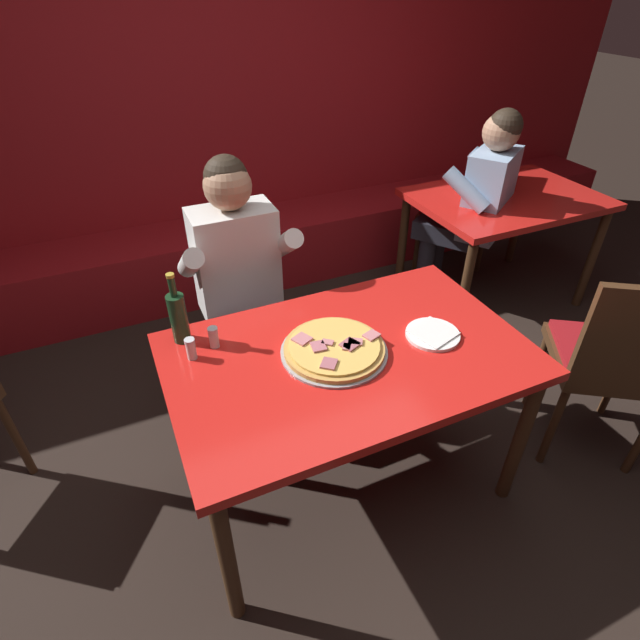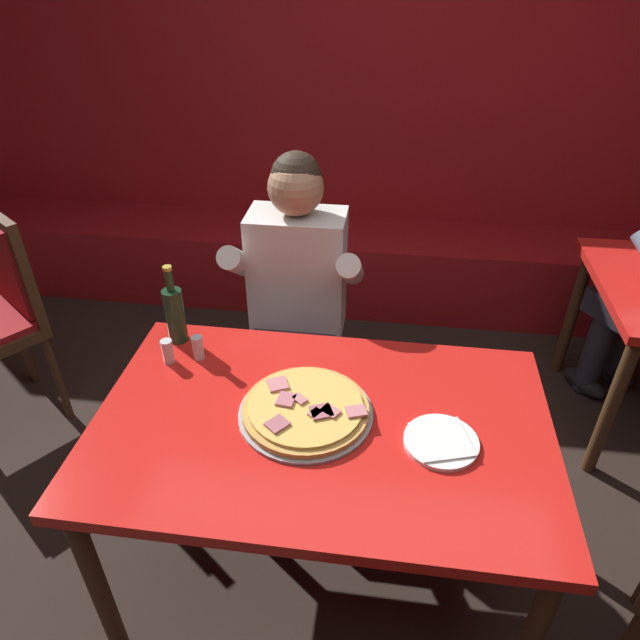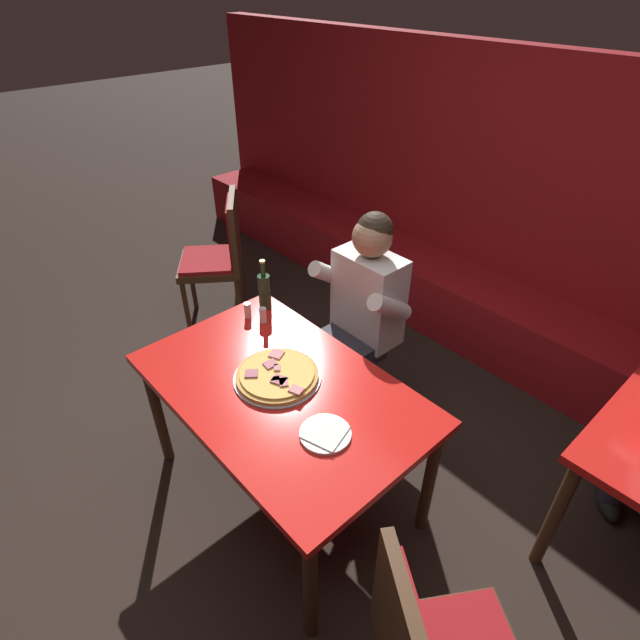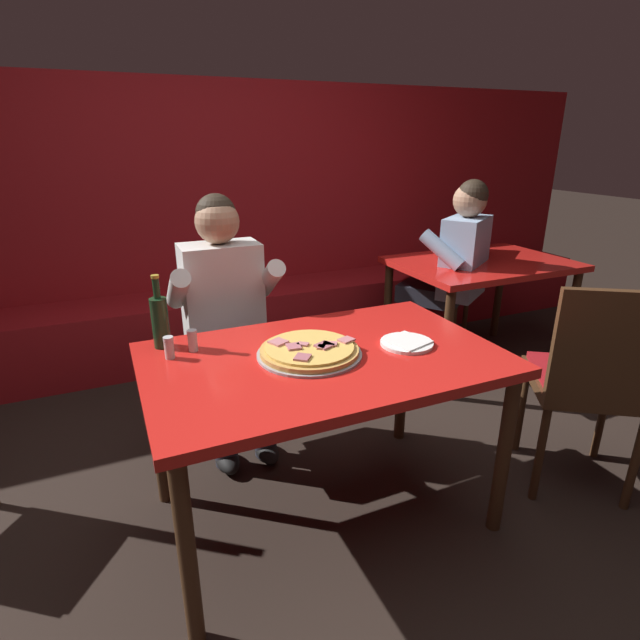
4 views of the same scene
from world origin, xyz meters
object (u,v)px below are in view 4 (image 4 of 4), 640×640
at_px(shaker_black_pepper, 193,342).
at_px(background_dining_table, 481,274).
at_px(dining_chair_far_left, 449,274).
at_px(diner_standing_companion, 450,267).
at_px(shaker_oregano, 169,349).
at_px(diner_seated_blue_shirt, 228,315).
at_px(pizza, 309,351).
at_px(main_dining_table, 324,374).
at_px(dining_chair_far_right, 593,373).
at_px(plate_white_paper, 407,343).
at_px(beer_bottle, 160,320).

height_order(shaker_black_pepper, background_dining_table, shaker_black_pepper).
height_order(shaker_black_pepper, dining_chair_far_left, dining_chair_far_left).
bearing_deg(diner_standing_companion, shaker_oregano, -156.89).
bearing_deg(dining_chair_far_left, diner_seated_blue_shirt, -162.56).
distance_m(pizza, diner_standing_companion, 1.76).
bearing_deg(main_dining_table, pizza, 156.65).
relative_size(diner_standing_companion, background_dining_table, 1.12).
distance_m(dining_chair_far_right, diner_standing_companion, 1.37).
distance_m(pizza, plate_white_paper, 0.40).
relative_size(pizza, background_dining_table, 0.35).
height_order(shaker_black_pepper, diner_seated_blue_shirt, diner_seated_blue_shirt).
xyz_separation_m(main_dining_table, shaker_oregano, (-0.54, 0.21, 0.12)).
bearing_deg(main_dining_table, plate_white_paper, -7.19).
xyz_separation_m(pizza, dining_chair_far_left, (1.60, 1.23, -0.17)).
relative_size(dining_chair_far_right, dining_chair_far_left, 0.99).
xyz_separation_m(dining_chair_far_right, background_dining_table, (0.48, 1.27, 0.07)).
bearing_deg(background_dining_table, beer_bottle, -163.63).
distance_m(shaker_black_pepper, dining_chair_far_left, 2.25).
relative_size(main_dining_table, beer_bottle, 4.59).
height_order(shaker_oregano, dining_chair_far_right, dining_chair_far_right).
bearing_deg(dining_chair_far_right, shaker_oregano, 162.79).
distance_m(dining_chair_far_left, diner_standing_companion, 0.30).
xyz_separation_m(main_dining_table, diner_standing_companion, (1.39, 1.03, 0.04)).
distance_m(main_dining_table, shaker_black_pepper, 0.52).
xyz_separation_m(main_dining_table, pizza, (-0.05, 0.02, 0.10)).
distance_m(beer_bottle, dining_chair_far_left, 2.31).
bearing_deg(diner_seated_blue_shirt, main_dining_table, -73.82).
height_order(beer_bottle, diner_seated_blue_shirt, diner_seated_blue_shirt).
relative_size(shaker_black_pepper, dining_chair_far_right, 0.09).
distance_m(beer_bottle, shaker_black_pepper, 0.15).
bearing_deg(plate_white_paper, pizza, 170.62).
bearing_deg(pizza, plate_white_paper, -9.38).
bearing_deg(shaker_black_pepper, diner_standing_companion, 23.29).
height_order(shaker_oregano, background_dining_table, shaker_oregano).
bearing_deg(plate_white_paper, main_dining_table, 172.81).
relative_size(shaker_oregano, background_dining_table, 0.08).
distance_m(diner_seated_blue_shirt, dining_chair_far_left, 1.84).
bearing_deg(shaker_black_pepper, background_dining_table, 19.46).
xyz_separation_m(pizza, beer_bottle, (-0.50, 0.31, 0.09)).
distance_m(shaker_black_pepper, background_dining_table, 2.17).
relative_size(plate_white_paper, dining_chair_far_right, 0.21).
height_order(diner_seated_blue_shirt, diner_standing_companion, same).
bearing_deg(dining_chair_far_left, diner_standing_companion, -127.15).
distance_m(pizza, background_dining_table, 1.90).
bearing_deg(beer_bottle, background_dining_table, 16.37).
distance_m(main_dining_table, dining_chair_far_right, 1.16).
distance_m(main_dining_table, beer_bottle, 0.67).
bearing_deg(dining_chair_far_left, background_dining_table, -82.03).
distance_m(diner_standing_companion, background_dining_table, 0.22).
bearing_deg(dining_chair_far_right, beer_bottle, 159.05).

